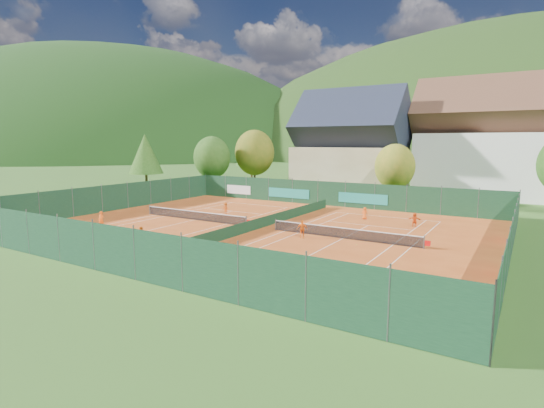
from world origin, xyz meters
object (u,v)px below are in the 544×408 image
(player_right_far_b, at_px, (415,220))
(player_left_far, at_px, (226,208))
(hotel_block_a, at_px, (494,145))
(player_right_near, at_px, (302,229))
(ball_hopper, at_px, (321,271))
(player_left_mid, at_px, (141,235))
(chalet, at_px, (351,150))
(player_left_near, at_px, (101,220))
(player_right_far_a, at_px, (365,213))

(player_right_far_b, bearing_deg, player_left_far, 7.15)
(hotel_block_a, bearing_deg, player_right_near, -106.30)
(player_right_far_b, bearing_deg, ball_hopper, 83.85)
(player_left_mid, bearing_deg, player_right_far_b, 63.94)
(player_left_far, height_order, player_right_near, player_right_near)
(chalet, bearing_deg, player_left_far, -99.87)
(hotel_block_a, xyz_separation_m, ball_hopper, (-5.07, -46.55, -6.83))
(ball_hopper, relative_size, player_left_mid, 0.60)
(player_right_far_b, bearing_deg, chalet, -59.28)
(player_left_near, bearing_deg, player_left_far, 52.07)
(hotel_block_a, bearing_deg, chalet, -162.47)
(hotel_block_a, relative_size, player_right_far_b, 16.07)
(player_left_near, bearing_deg, player_left_mid, -31.04)
(chalet, relative_size, ball_hopper, 20.25)
(hotel_block_a, relative_size, player_right_far_a, 17.22)
(ball_hopper, xyz_separation_m, player_right_far_b, (0.91, 18.59, 0.12))
(ball_hopper, bearing_deg, chalet, 108.96)
(hotel_block_a, xyz_separation_m, player_left_mid, (-20.75, -45.74, -6.71))
(player_left_far, xyz_separation_m, player_right_far_a, (14.03, 4.91, -0.03))
(player_left_far, relative_size, player_right_near, 0.88)
(player_left_far, relative_size, player_right_far_b, 0.98)
(ball_hopper, xyz_separation_m, player_right_far_a, (-4.34, 19.92, 0.07))
(player_left_far, distance_m, player_right_far_b, 19.62)
(chalet, relative_size, hotel_block_a, 0.75)
(player_right_near, height_order, player_right_far_a, player_right_near)
(player_right_near, bearing_deg, hotel_block_a, 42.17)
(hotel_block_a, relative_size, player_left_far, 16.47)
(player_right_near, xyz_separation_m, player_right_far_a, (1.55, 10.88, -0.12))
(chalet, xyz_separation_m, player_right_near, (8.04, -31.50, -5.88))
(player_left_near, distance_m, player_right_far_b, 28.89)
(hotel_block_a, height_order, player_right_near, hotel_block_a)
(ball_hopper, distance_m, player_right_far_a, 20.39)
(player_left_near, distance_m, player_left_far, 13.03)
(hotel_block_a, xyz_separation_m, player_left_near, (-28.48, -43.54, -6.60))
(ball_hopper, relative_size, player_right_far_b, 0.60)
(player_left_mid, distance_m, player_right_near, 12.79)
(ball_hopper, relative_size, player_right_far_a, 0.64)
(hotel_block_a, xyz_separation_m, player_right_near, (-10.96, -37.50, -6.63))
(player_left_far, bearing_deg, player_right_far_b, -177.66)
(ball_hopper, relative_size, player_left_near, 0.51)
(player_left_mid, bearing_deg, player_left_far, 117.68)
(player_right_far_b, bearing_deg, hotel_block_a, -101.79)
(player_right_near, distance_m, player_right_far_b, 11.73)
(ball_hopper, xyz_separation_m, player_right_near, (-5.90, 9.04, 0.19))
(player_left_mid, relative_size, player_right_far_a, 1.07)
(player_left_near, relative_size, player_right_far_a, 1.25)
(hotel_block_a, xyz_separation_m, player_right_far_b, (-4.15, -27.96, -6.71))
(hotel_block_a, bearing_deg, ball_hopper, -96.21)
(player_left_near, distance_m, player_right_near, 18.53)
(player_left_mid, distance_m, player_right_far_a, 22.23)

